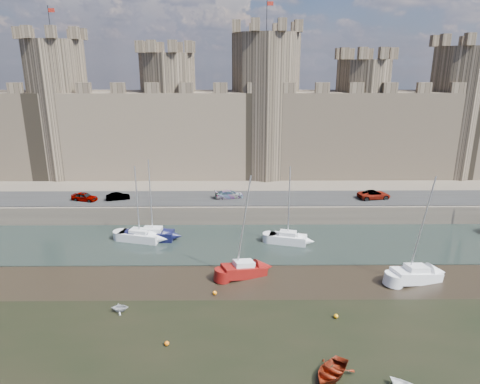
{
  "coord_description": "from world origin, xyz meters",
  "views": [
    {
      "loc": [
        -2.8,
        -23.87,
        21.1
      ],
      "look_at": [
        -2.41,
        22.0,
        7.13
      ],
      "focal_mm": 32.0,
      "sensor_mm": 36.0,
      "label": 1
    }
  ],
  "objects_px": {
    "car_0": "(84,197)",
    "sailboat_5": "(416,274)",
    "car_3": "(374,195)",
    "sailboat_2": "(288,238)",
    "sailboat_0": "(140,235)",
    "sailboat_1": "(153,234)",
    "sailboat_4": "(244,269)",
    "car_1": "(118,197)",
    "car_2": "(229,194)"
  },
  "relations": [
    {
      "from": "sailboat_5",
      "to": "car_2",
      "type": "bearing_deg",
      "value": 117.96
    },
    {
      "from": "sailboat_1",
      "to": "sailboat_2",
      "type": "distance_m",
      "value": 16.55
    },
    {
      "from": "car_0",
      "to": "car_3",
      "type": "xyz_separation_m",
      "value": [
        40.68,
        0.6,
        0.01
      ]
    },
    {
      "from": "car_2",
      "to": "sailboat_4",
      "type": "height_order",
      "value": "sailboat_4"
    },
    {
      "from": "sailboat_0",
      "to": "sailboat_1",
      "type": "height_order",
      "value": "sailboat_1"
    },
    {
      "from": "car_0",
      "to": "sailboat_5",
      "type": "xyz_separation_m",
      "value": [
        39.15,
        -18.6,
        -2.34
      ]
    },
    {
      "from": "car_3",
      "to": "sailboat_1",
      "type": "distance_m",
      "value": 31.09
    },
    {
      "from": "sailboat_0",
      "to": "car_1",
      "type": "bearing_deg",
      "value": 132.96
    },
    {
      "from": "sailboat_4",
      "to": "car_3",
      "type": "bearing_deg",
      "value": 21.39
    },
    {
      "from": "car_1",
      "to": "car_0",
      "type": "bearing_deg",
      "value": 79.49
    },
    {
      "from": "car_2",
      "to": "car_3",
      "type": "distance_m",
      "value": 20.54
    },
    {
      "from": "sailboat_2",
      "to": "car_1",
      "type": "bearing_deg",
      "value": 172.37
    },
    {
      "from": "sailboat_0",
      "to": "sailboat_4",
      "type": "height_order",
      "value": "sailboat_4"
    },
    {
      "from": "car_0",
      "to": "sailboat_5",
      "type": "bearing_deg",
      "value": -99.77
    },
    {
      "from": "car_0",
      "to": "car_1",
      "type": "distance_m",
      "value": 4.59
    },
    {
      "from": "sailboat_0",
      "to": "sailboat_5",
      "type": "xyz_separation_m",
      "value": [
        29.82,
        -10.3,
        0.03
      ]
    },
    {
      "from": "sailboat_1",
      "to": "car_2",
      "type": "bearing_deg",
      "value": 48.31
    },
    {
      "from": "car_1",
      "to": "sailboat_1",
      "type": "relative_size",
      "value": 0.32
    },
    {
      "from": "car_2",
      "to": "sailboat_5",
      "type": "xyz_separation_m",
      "value": [
        19.01,
        -19.71,
        -2.31
      ]
    },
    {
      "from": "car_3",
      "to": "car_2",
      "type": "bearing_deg",
      "value": 78.72
    },
    {
      "from": "car_3",
      "to": "sailboat_0",
      "type": "bearing_deg",
      "value": 95.98
    },
    {
      "from": "car_3",
      "to": "sailboat_5",
      "type": "bearing_deg",
      "value": 165.58
    },
    {
      "from": "sailboat_2",
      "to": "sailboat_5",
      "type": "height_order",
      "value": "sailboat_5"
    },
    {
      "from": "car_0",
      "to": "sailboat_0",
      "type": "relative_size",
      "value": 0.39
    },
    {
      "from": "car_2",
      "to": "sailboat_0",
      "type": "height_order",
      "value": "sailboat_0"
    },
    {
      "from": "car_1",
      "to": "sailboat_2",
      "type": "bearing_deg",
      "value": -127.69
    },
    {
      "from": "car_0",
      "to": "sailboat_1",
      "type": "bearing_deg",
      "value": -110.68
    },
    {
      "from": "car_2",
      "to": "car_3",
      "type": "height_order",
      "value": "car_3"
    },
    {
      "from": "car_0",
      "to": "sailboat_5",
      "type": "relative_size",
      "value": 0.33
    },
    {
      "from": "car_3",
      "to": "sailboat_2",
      "type": "distance_m",
      "value": 16.67
    },
    {
      "from": "car_3",
      "to": "sailboat_4",
      "type": "bearing_deg",
      "value": 123.96
    },
    {
      "from": "car_3",
      "to": "sailboat_4",
      "type": "xyz_separation_m",
      "value": [
        -18.74,
        -17.98,
        -2.36
      ]
    },
    {
      "from": "car_0",
      "to": "sailboat_0",
      "type": "height_order",
      "value": "sailboat_0"
    },
    {
      "from": "car_1",
      "to": "car_3",
      "type": "relative_size",
      "value": 0.71
    },
    {
      "from": "car_2",
      "to": "sailboat_5",
      "type": "distance_m",
      "value": 27.48
    },
    {
      "from": "car_0",
      "to": "sailboat_0",
      "type": "distance_m",
      "value": 12.71
    },
    {
      "from": "sailboat_2",
      "to": "sailboat_0",
      "type": "bearing_deg",
      "value": -167.79
    },
    {
      "from": "car_3",
      "to": "sailboat_4",
      "type": "distance_m",
      "value": 26.08
    },
    {
      "from": "sailboat_2",
      "to": "sailboat_4",
      "type": "relative_size",
      "value": 0.89
    },
    {
      "from": "sailboat_5",
      "to": "car_0",
      "type": "bearing_deg",
      "value": 138.59
    },
    {
      "from": "car_3",
      "to": "sailboat_2",
      "type": "height_order",
      "value": "sailboat_2"
    },
    {
      "from": "sailboat_0",
      "to": "sailboat_5",
      "type": "height_order",
      "value": "sailboat_5"
    },
    {
      "from": "car_1",
      "to": "sailboat_0",
      "type": "bearing_deg",
      "value": -166.17
    },
    {
      "from": "sailboat_0",
      "to": "sailboat_4",
      "type": "bearing_deg",
      "value": -21.59
    },
    {
      "from": "car_2",
      "to": "sailboat_4",
      "type": "distance_m",
      "value": 18.72
    },
    {
      "from": "sailboat_4",
      "to": "sailboat_2",
      "type": "bearing_deg",
      "value": 33.79
    },
    {
      "from": "sailboat_1",
      "to": "sailboat_4",
      "type": "relative_size",
      "value": 0.94
    },
    {
      "from": "car_3",
      "to": "sailboat_0",
      "type": "height_order",
      "value": "sailboat_0"
    },
    {
      "from": "car_0",
      "to": "sailboat_0",
      "type": "xyz_separation_m",
      "value": [
        9.33,
        -8.3,
        -2.37
      ]
    },
    {
      "from": "car_1",
      "to": "car_3",
      "type": "bearing_deg",
      "value": -104.57
    }
  ]
}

